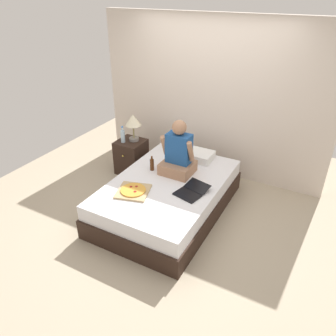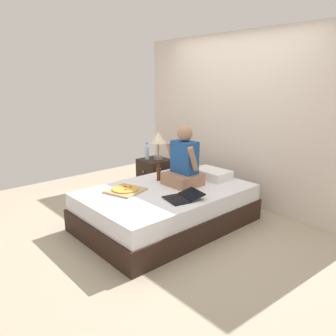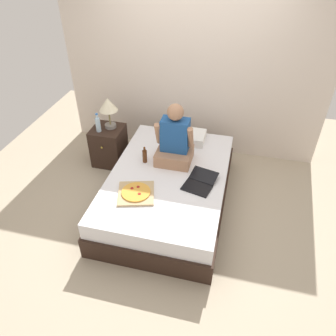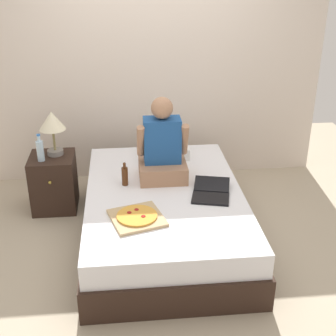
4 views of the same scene
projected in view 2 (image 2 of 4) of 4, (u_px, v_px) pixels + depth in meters
ground_plane at (167, 224)px, 4.29m from camera, size 5.79×5.79×0.00m
wall_back at (238, 120)px, 4.89m from camera, size 3.79×0.12×2.50m
bed at (167, 207)px, 4.23m from camera, size 1.43×2.15×0.49m
nightstand_left at (155, 176)px, 5.43m from camera, size 0.44×0.47×0.58m
lamp_on_left_nightstand at (158, 139)px, 5.27m from camera, size 0.26×0.26×0.45m
water_bottle at (147, 153)px, 5.33m from camera, size 0.07×0.07×0.28m
pillow at (211, 174)px, 4.62m from camera, size 0.52×0.34×0.12m
person_seated at (184, 163)px, 4.27m from camera, size 0.47×0.40×0.78m
laptop at (182, 198)px, 3.79m from camera, size 0.41×0.48×0.07m
pizza_box at (125, 190)px, 4.06m from camera, size 0.50×0.50×0.04m
beer_bottle_on_bed at (159, 174)px, 4.50m from camera, size 0.06×0.06×0.22m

